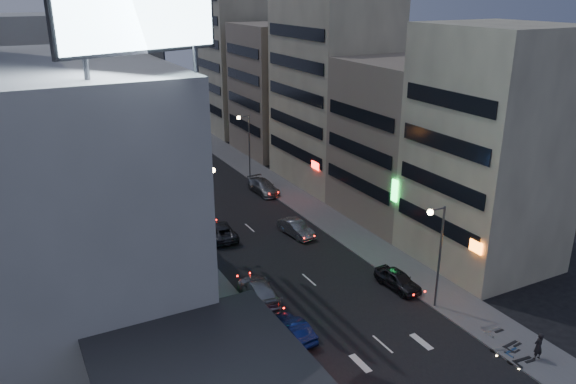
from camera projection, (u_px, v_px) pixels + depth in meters
ground at (422, 379)px, 34.40m from camera, size 180.00×180.00×0.00m
sidewalk_left at (160, 228)px, 55.85m from camera, size 4.00×120.00×0.12m
sidewalk_right at (300, 201)px, 62.83m from camera, size 4.00×120.00×0.12m
white_building at (65, 187)px, 40.54m from camera, size 14.00×24.00×18.00m
shophouse_near at (489, 150)px, 46.26m from camera, size 10.00×11.00×20.00m
shophouse_mid at (404, 141)px, 56.73m from camera, size 11.00×12.00×16.00m
shophouse_far at (332, 92)px, 66.30m from camera, size 10.00×14.00×22.00m
far_left_a at (48, 109)px, 61.66m from camera, size 11.00×10.00×20.00m
far_left_b at (36, 111)px, 73.11m from camera, size 12.00×10.00×15.00m
far_right_a at (279, 89)px, 79.69m from camera, size 11.00×12.00×18.00m
far_right_b at (243, 57)px, 90.53m from camera, size 12.00×12.00×24.00m
billboard at (138, 6)px, 29.61m from camera, size 9.52×3.75×6.20m
street_lamp_right_near at (437, 243)px, 40.13m from camera, size 1.60×0.44×8.02m
street_lamp_left at (204, 200)px, 48.29m from camera, size 1.60×0.44×8.02m
street_lamp_right_far at (246, 138)px, 68.42m from camera, size 1.60×0.44×8.02m
parked_car_right_near at (398, 280)px, 44.57m from camera, size 2.03×4.44×1.48m
parked_car_right_mid at (296, 228)px, 54.08m from camera, size 2.12×4.63×1.47m
parked_car_left at (220, 231)px, 53.50m from camera, size 2.72×5.28×1.42m
parked_car_right_far at (264, 187)px, 65.31m from camera, size 2.31×5.35×1.53m
road_car_blue at (293, 329)px, 38.22m from camera, size 1.80×4.27×1.37m
road_car_silver at (259, 291)px, 42.75m from camera, size 3.06×5.92×1.64m
person at (538, 346)px, 35.73m from camera, size 0.73×0.51×1.91m
scooter_black_a at (530, 348)px, 36.11m from camera, size 0.88×2.12×1.26m
scooter_silver_a at (511, 342)px, 36.91m from camera, size 1.16×1.77×1.03m
scooter_blue at (516, 340)px, 37.06m from camera, size 0.73×1.71×1.02m
scooter_black_b at (516, 333)px, 37.75m from camera, size 0.86×2.03×1.20m
scooter_silver_b at (499, 319)px, 39.26m from camera, size 0.70×2.05×1.25m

